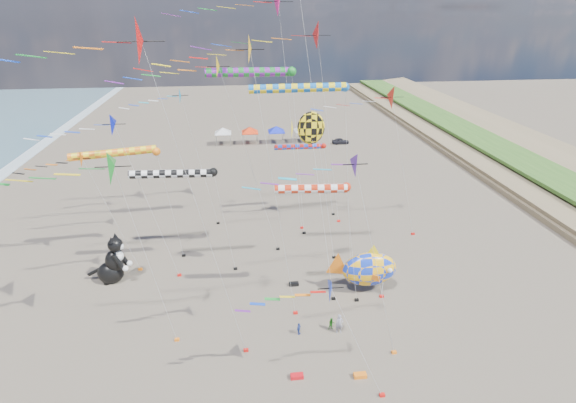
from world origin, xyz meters
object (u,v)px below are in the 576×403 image
Objects in this scene: child_blue at (299,329)px; parked_car at (341,141)px; fish_inflatable at (369,269)px; child_green at (332,324)px; cat_inflatable at (111,258)px; person_adult at (339,324)px.

parked_car is at bearing 18.56° from child_blue.
fish_inflatable is 8.81m from child_blue.
fish_inflatable is at bearing 40.05° from child_green.
fish_inflatable is at bearing 0.57° from cat_inflatable.
parked_car is (12.79, 52.28, 0.00)m from child_green.
fish_inflatable is at bearing 170.89° from parked_car.
cat_inflatable is 21.22m from child_green.
fish_inflatable is 6.42× the size of child_blue.
child_green is 2.70m from child_blue.
cat_inflatable is at bearing 145.94° from child_green.
cat_inflatable is 1.55× the size of parked_car.
cat_inflatable reaches higher than fish_inflatable.
cat_inflatable is 23.71m from fish_inflatable.
fish_inflatable reaches higher than person_adult.
person_adult is 1.64× the size of child_blue.
child_blue is (-3.21, 0.20, -0.33)m from person_adult.
child_blue is 0.32× the size of parked_car.
person_adult reaches higher than child_green.
child_blue is 54.76m from parked_car.
cat_inflatable is 21.86m from person_adult.
cat_inflatable is at bearing 144.52° from parked_car.
person_adult is 0.75m from child_green.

